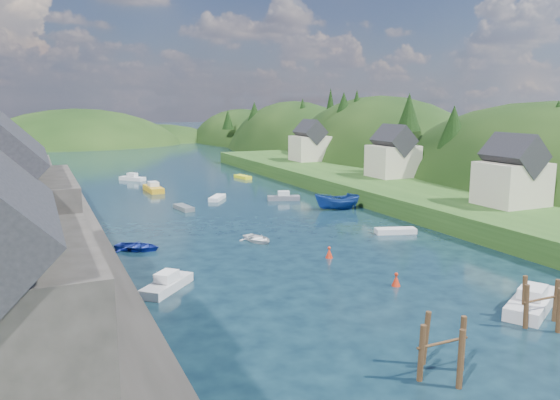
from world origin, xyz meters
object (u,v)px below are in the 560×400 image
channel_buoy_near (396,280)px  channel_buoy_far (329,253)px  piling_cluster_near (442,353)px  piling_cluster_far (541,307)px

channel_buoy_near → channel_buoy_far: (-0.96, 9.03, 0.00)m
channel_buoy_far → piling_cluster_near: bearing=-104.1°
piling_cluster_far → channel_buoy_near: 10.91m
channel_buoy_near → piling_cluster_far: bearing=-68.5°
piling_cluster_far → channel_buoy_near: piling_cluster_far is taller
piling_cluster_near → piling_cluster_far: size_ratio=1.06×
piling_cluster_near → channel_buoy_near: 14.35m
channel_buoy_near → piling_cluster_near: bearing=-116.8°
piling_cluster_near → channel_buoy_far: (5.50, 21.82, -0.81)m
channel_buoy_near → channel_buoy_far: size_ratio=1.00×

